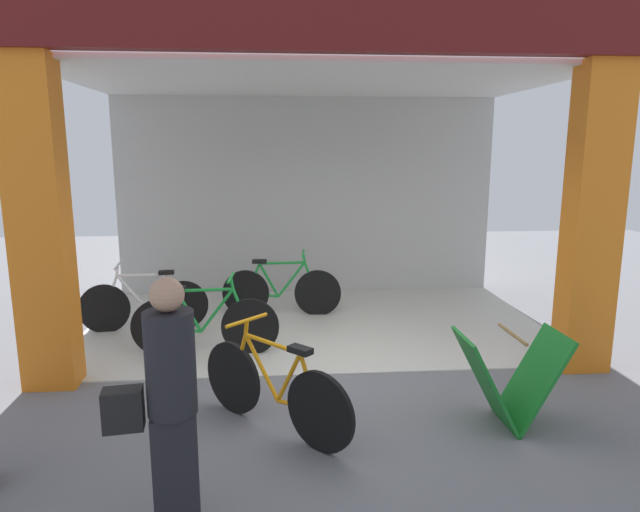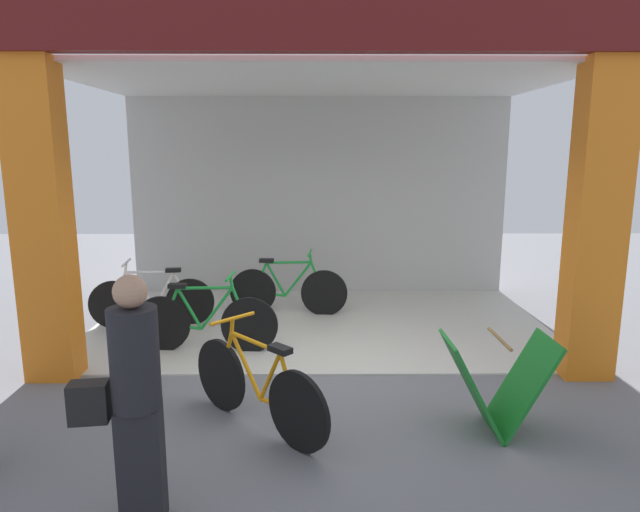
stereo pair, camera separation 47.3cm
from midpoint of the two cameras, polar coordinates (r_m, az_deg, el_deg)
The scene contains 8 objects.
ground_plane at distance 6.12m, azimuth 2.34°, elevation -12.31°, with size 20.46×20.46×0.00m, color slate.
shop_facade at distance 7.51m, azimuth 1.77°, elevation 9.01°, with size 6.43×3.94×3.99m.
bicycle_inside_0 at distance 6.75m, azimuth -9.87°, elevation -6.71°, with size 1.75×0.48×0.96m.
bicycle_inside_1 at distance 8.11m, azimuth -1.67°, elevation -3.53°, with size 1.74×0.48×0.96m.
bicycle_inside_2 at distance 7.86m, azimuth -15.33°, elevation -4.49°, with size 1.68×0.46×0.93m.
bicycle_parked_0 at distance 4.92m, azimuth -3.74°, elevation -13.48°, with size 1.27×1.25×0.95m.
sandwich_board_sign at distance 5.16m, azimuth 20.41°, elevation -12.43°, with size 0.92×0.56×0.87m.
pedestrian_1 at distance 3.69m, azimuth -15.11°, elevation -14.44°, with size 0.59×0.34×1.68m.
Camera 2 is at (-0.05, -5.62, 2.42)m, focal length 30.90 mm.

